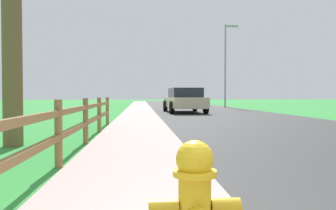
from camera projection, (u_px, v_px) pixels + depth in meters
name	position (u px, v px, depth m)	size (l,w,h in m)	color
ground_plane	(152.00, 109.00, 26.31)	(120.00, 120.00, 0.00)	green
road_asphalt	(193.00, 108.00, 28.59)	(7.00, 66.00, 0.01)	#363636
curb_concrete	(115.00, 108.00, 28.06)	(6.00, 66.00, 0.01)	#C09C96
grass_verge	(97.00, 108.00, 27.94)	(5.00, 66.00, 0.00)	green
fire_hydrant	(195.00, 202.00, 2.03)	(0.56, 0.46, 0.75)	yellow
rail_fence	(75.00, 122.00, 5.95)	(0.11, 11.97, 0.97)	olive
parked_suv_beige	(184.00, 100.00, 20.45)	(2.32, 5.02, 1.47)	#C6B793
street_lamp	(226.00, 59.00, 29.57)	(1.17, 0.20, 7.20)	gray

